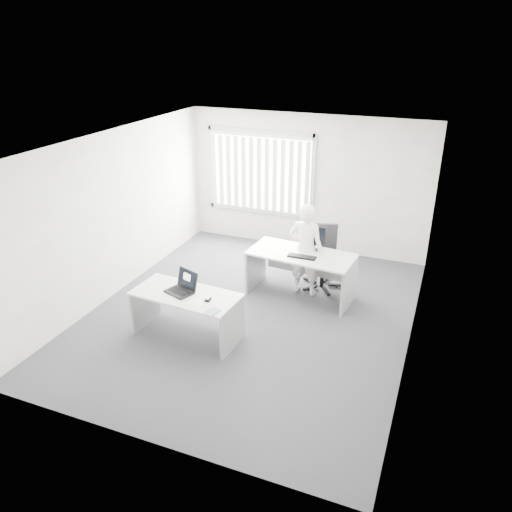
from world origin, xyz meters
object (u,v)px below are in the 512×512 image
at_px(desk_far, 301,265).
at_px(desk_near, 186,305).
at_px(office_chair, 322,268).
at_px(monitor, 313,238).
at_px(laptop, 179,283).
at_px(person, 306,249).

bearing_deg(desk_far, desk_near, -118.45).
relative_size(desk_near, office_chair, 1.44).
distance_m(office_chair, monitor, 0.75).
bearing_deg(laptop, monitor, 74.99).
distance_m(desk_near, person, 2.36).
xyz_separation_m(desk_far, office_chair, (0.26, 0.51, -0.23)).
distance_m(person, monitor, 0.23).
bearing_deg(laptop, desk_far, 74.56).
height_order(desk_far, office_chair, office_chair).
relative_size(desk_near, person, 0.99).
relative_size(desk_far, office_chair, 1.62).
relative_size(desk_near, monitor, 3.81).
height_order(desk_near, person, person).
height_order(desk_near, desk_far, desk_far).
bearing_deg(desk_far, office_chair, 68.25).
bearing_deg(desk_near, monitor, 61.07).
distance_m(desk_near, laptop, 0.37).
xyz_separation_m(office_chair, monitor, (-0.13, -0.30, 0.67)).
distance_m(desk_far, person, 0.29).
distance_m(desk_far, office_chair, 0.62).
distance_m(office_chair, laptop, 2.88).
xyz_separation_m(laptop, monitor, (1.43, 2.06, 0.15)).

